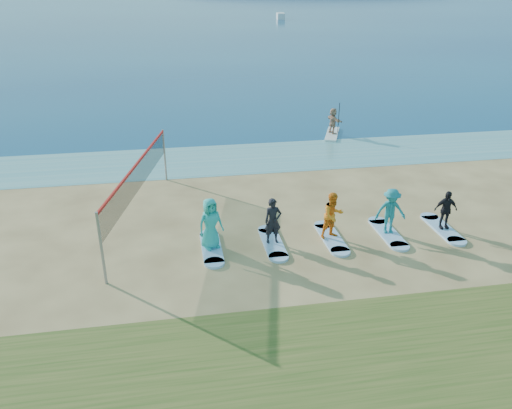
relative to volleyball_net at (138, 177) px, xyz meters
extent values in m
plane|color=tan|center=(5.19, -3.60, -1.90)|extent=(600.00, 600.00, 0.00)
plane|color=teal|center=(5.19, 6.90, -1.90)|extent=(600.00, 600.00, 0.00)
plane|color=navy|center=(5.19, 156.40, -1.90)|extent=(600.00, 600.00, 0.00)
cylinder|color=gray|center=(-0.99, -4.39, -0.65)|extent=(0.09, 0.09, 2.50)
cylinder|color=gray|center=(0.99, 4.39, -0.65)|extent=(0.09, 0.09, 2.50)
cube|color=black|center=(0.00, 0.00, 0.00)|extent=(2.00, 8.79, 1.00)
cube|color=red|center=(0.00, 0.00, 0.52)|extent=(2.03, 8.79, 0.10)
cube|color=silver|center=(11.22, 10.36, -1.84)|extent=(1.78, 3.04, 0.12)
imported|color=tan|center=(11.22, 10.36, -1.00)|extent=(0.84, 1.52, 1.56)
cube|color=silver|center=(29.58, 108.76, -1.90)|extent=(2.42, 5.52, 1.40)
cube|color=#92BBE3|center=(2.51, -2.76, -1.86)|extent=(0.70, 2.20, 0.09)
imported|color=teal|center=(2.51, -2.76, -0.88)|extent=(1.08, 0.91, 1.88)
cube|color=#92BBE3|center=(4.75, -2.76, -1.86)|extent=(0.70, 2.20, 0.09)
imported|color=black|center=(4.75, -2.76, -0.96)|extent=(0.64, 0.43, 1.70)
cube|color=#92BBE3|center=(6.98, -2.76, -1.86)|extent=(0.70, 2.20, 0.09)
imported|color=orange|center=(6.98, -2.76, -0.93)|extent=(1.01, 0.89, 1.77)
cube|color=#92BBE3|center=(9.21, -2.76, -1.86)|extent=(0.70, 2.20, 0.09)
imported|color=#1A7480|center=(9.21, -2.76, -0.93)|extent=(1.22, 0.80, 1.77)
cube|color=#92BBE3|center=(11.45, -2.76, -1.86)|extent=(0.70, 2.20, 0.09)
imported|color=black|center=(11.45, -2.76, -1.05)|extent=(0.92, 0.44, 1.52)
camera|label=1|loc=(1.41, -18.44, 6.92)|focal=35.00mm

